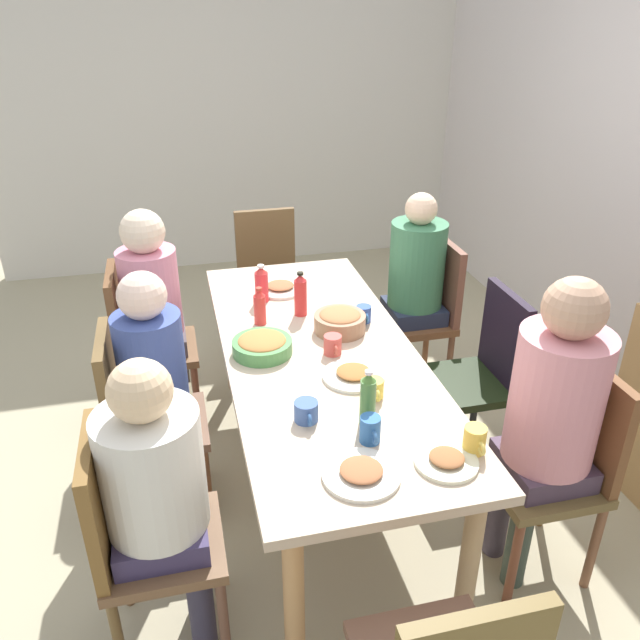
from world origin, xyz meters
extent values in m
plane|color=tan|center=(0.00, 0.00, 0.00)|extent=(7.04, 7.04, 0.00)
cube|color=silver|center=(-2.99, 0.00, 1.30)|extent=(0.12, 3.90, 2.60)
cube|color=beige|center=(0.00, 0.00, 0.70)|extent=(2.04, 0.82, 0.04)
cylinder|color=tan|center=(-0.92, -0.31, 0.34)|extent=(0.07, 0.07, 0.68)
cylinder|color=tan|center=(0.92, -0.31, 0.34)|extent=(0.07, 0.07, 0.68)
cylinder|color=tan|center=(-0.92, 0.31, 0.34)|extent=(0.07, 0.07, 0.68)
cylinder|color=tan|center=(0.92, 0.31, 0.34)|extent=(0.07, 0.07, 0.68)
cube|color=brown|center=(-0.68, 0.71, 0.44)|extent=(0.40, 0.40, 0.04)
cylinder|color=brown|center=(-0.51, 0.88, 0.21)|extent=(0.04, 0.04, 0.43)
cylinder|color=brown|center=(-0.85, 0.88, 0.21)|extent=(0.04, 0.04, 0.43)
cylinder|color=brown|center=(-0.51, 0.54, 0.21)|extent=(0.04, 0.04, 0.43)
cylinder|color=brown|center=(-0.85, 0.54, 0.21)|extent=(0.04, 0.04, 0.43)
cube|color=brown|center=(-0.68, 0.89, 0.68)|extent=(0.38, 0.04, 0.45)
cylinder|color=#342E52|center=(-0.60, 0.61, 0.23)|extent=(0.09, 0.09, 0.45)
cylinder|color=#263C50|center=(-0.76, 0.61, 0.23)|extent=(0.09, 0.09, 0.45)
cube|color=#242C44|center=(-0.68, 0.71, 0.50)|extent=(0.30, 0.30, 0.10)
cylinder|color=#3C7A54|center=(-0.68, 0.71, 0.79)|extent=(0.30, 0.30, 0.47)
sphere|color=beige|center=(-0.68, 0.71, 1.10)|extent=(0.17, 0.17, 0.17)
cube|color=brown|center=(-0.68, -0.71, 0.44)|extent=(0.40, 0.40, 0.04)
cylinder|color=brown|center=(-0.85, -0.88, 0.21)|extent=(0.04, 0.04, 0.43)
cylinder|color=brown|center=(-0.51, -0.88, 0.21)|extent=(0.04, 0.04, 0.43)
cylinder|color=brown|center=(-0.85, -0.54, 0.21)|extent=(0.04, 0.04, 0.43)
cylinder|color=brown|center=(-0.51, -0.54, 0.21)|extent=(0.04, 0.04, 0.43)
cube|color=brown|center=(-0.68, -0.89, 0.68)|extent=(0.38, 0.04, 0.45)
cylinder|color=#463C46|center=(-0.76, -0.61, 0.23)|extent=(0.09, 0.09, 0.45)
cylinder|color=#433E3A|center=(-0.60, -0.61, 0.23)|extent=(0.09, 0.09, 0.45)
cube|color=#463D42|center=(-0.68, -0.71, 0.50)|extent=(0.30, 0.30, 0.10)
cylinder|color=pink|center=(-0.68, -0.71, 0.77)|extent=(0.29, 0.29, 0.45)
sphere|color=beige|center=(-0.68, -0.71, 1.09)|extent=(0.22, 0.22, 0.22)
cube|color=black|center=(0.00, 0.71, 0.44)|extent=(0.40, 0.40, 0.04)
cylinder|color=black|center=(0.17, 0.88, 0.21)|extent=(0.04, 0.04, 0.43)
cylinder|color=black|center=(-0.17, 0.88, 0.21)|extent=(0.04, 0.04, 0.43)
cylinder|color=black|center=(0.17, 0.54, 0.21)|extent=(0.04, 0.04, 0.43)
cylinder|color=black|center=(-0.17, 0.54, 0.21)|extent=(0.04, 0.04, 0.43)
cube|color=black|center=(0.00, 0.89, 0.68)|extent=(0.38, 0.04, 0.45)
cube|color=brown|center=(0.68, 0.71, 0.44)|extent=(0.40, 0.40, 0.04)
cylinder|color=brown|center=(0.85, 0.88, 0.21)|extent=(0.04, 0.04, 0.43)
cylinder|color=brown|center=(0.51, 0.88, 0.21)|extent=(0.04, 0.04, 0.43)
cylinder|color=brown|center=(0.85, 0.54, 0.21)|extent=(0.04, 0.04, 0.43)
cylinder|color=brown|center=(0.51, 0.54, 0.21)|extent=(0.04, 0.04, 0.43)
cube|color=brown|center=(0.68, 0.89, 0.68)|extent=(0.38, 0.04, 0.45)
cylinder|color=#3B493D|center=(0.76, 0.61, 0.23)|extent=(0.09, 0.09, 0.45)
cylinder|color=#3D3542|center=(0.60, 0.61, 0.23)|extent=(0.09, 0.09, 0.45)
cube|color=#463548|center=(0.68, 0.71, 0.50)|extent=(0.30, 0.30, 0.10)
cylinder|color=pink|center=(0.68, 0.71, 0.81)|extent=(0.33, 0.33, 0.52)
sphere|color=tan|center=(0.68, 0.71, 1.17)|extent=(0.22, 0.22, 0.22)
cube|color=brown|center=(-1.32, 0.00, 0.44)|extent=(0.40, 0.40, 0.04)
cylinder|color=brown|center=(-1.49, 0.17, 0.21)|extent=(0.04, 0.04, 0.43)
cylinder|color=brown|center=(-1.49, -0.17, 0.21)|extent=(0.04, 0.04, 0.43)
cylinder|color=brown|center=(-1.15, 0.17, 0.21)|extent=(0.04, 0.04, 0.43)
cylinder|color=brown|center=(-1.15, -0.17, 0.21)|extent=(0.04, 0.04, 0.43)
cube|color=brown|center=(-1.50, 0.00, 0.68)|extent=(0.04, 0.38, 0.45)
cube|color=brown|center=(0.00, -0.71, 0.44)|extent=(0.40, 0.40, 0.04)
cylinder|color=brown|center=(-0.17, -0.88, 0.21)|extent=(0.04, 0.04, 0.43)
cylinder|color=brown|center=(0.17, -0.88, 0.21)|extent=(0.04, 0.04, 0.43)
cylinder|color=brown|center=(-0.17, -0.54, 0.21)|extent=(0.04, 0.04, 0.43)
cylinder|color=brown|center=(0.17, -0.54, 0.21)|extent=(0.04, 0.04, 0.43)
cube|color=brown|center=(0.00, -0.89, 0.68)|extent=(0.38, 0.04, 0.45)
cylinder|color=brown|center=(-0.08, -0.61, 0.23)|extent=(0.09, 0.09, 0.45)
cylinder|color=brown|center=(0.08, -0.61, 0.23)|extent=(0.09, 0.09, 0.45)
cube|color=brown|center=(0.00, -0.71, 0.50)|extent=(0.30, 0.30, 0.10)
cylinder|color=#3A4D98|center=(0.00, -0.71, 0.76)|extent=(0.28, 0.28, 0.43)
sphere|color=beige|center=(0.00, -0.71, 1.06)|extent=(0.19, 0.19, 0.19)
cube|color=brown|center=(0.68, -0.71, 0.44)|extent=(0.40, 0.40, 0.04)
cylinder|color=brown|center=(0.51, -0.88, 0.21)|extent=(0.04, 0.04, 0.43)
cylinder|color=brown|center=(0.51, -0.54, 0.21)|extent=(0.04, 0.04, 0.43)
cylinder|color=brown|center=(0.85, -0.54, 0.21)|extent=(0.04, 0.04, 0.43)
cube|color=brown|center=(0.68, -0.89, 0.68)|extent=(0.38, 0.04, 0.45)
cylinder|color=#282F4F|center=(0.60, -0.61, 0.23)|extent=(0.09, 0.09, 0.45)
cylinder|color=#363247|center=(0.76, -0.61, 0.23)|extent=(0.09, 0.09, 0.45)
cube|color=#372F53|center=(0.68, -0.71, 0.50)|extent=(0.30, 0.30, 0.10)
cylinder|color=silver|center=(0.68, -0.71, 0.76)|extent=(0.33, 0.33, 0.42)
sphere|color=beige|center=(0.68, -0.71, 1.06)|extent=(0.20, 0.20, 0.20)
cylinder|color=silver|center=(-0.67, -0.05, 0.73)|extent=(0.26, 0.26, 0.01)
ellipsoid|color=#A86640|center=(-0.67, -0.05, 0.75)|extent=(0.14, 0.14, 0.02)
cylinder|color=silver|center=(0.82, -0.06, 0.73)|extent=(0.26, 0.26, 0.01)
ellipsoid|color=#A8623D|center=(0.82, -0.06, 0.75)|extent=(0.14, 0.14, 0.02)
cylinder|color=silver|center=(0.82, 0.23, 0.73)|extent=(0.21, 0.21, 0.01)
ellipsoid|color=#9D6038|center=(0.82, 0.23, 0.75)|extent=(0.12, 0.12, 0.02)
cylinder|color=silver|center=(0.24, 0.08, 0.73)|extent=(0.25, 0.25, 0.01)
ellipsoid|color=#A96734|center=(0.24, 0.08, 0.75)|extent=(0.14, 0.14, 0.02)
cylinder|color=#966B4E|center=(-0.16, 0.13, 0.76)|extent=(0.24, 0.24, 0.08)
ellipsoid|color=#B67246|center=(-0.16, 0.13, 0.80)|extent=(0.19, 0.19, 0.04)
cylinder|color=#498947|center=(-0.04, -0.25, 0.75)|extent=(0.26, 0.26, 0.06)
ellipsoid|color=#B8763D|center=(-0.04, -0.25, 0.78)|extent=(0.21, 0.21, 0.04)
cylinder|color=#EFC046|center=(0.78, 0.35, 0.77)|extent=(0.08, 0.08, 0.10)
torus|color=#DEC152|center=(0.83, 0.35, 0.77)|extent=(0.05, 0.01, 0.05)
cylinder|color=#E5CB47|center=(0.39, 0.12, 0.76)|extent=(0.08, 0.08, 0.08)
torus|color=#E4C64F|center=(0.44, 0.12, 0.76)|extent=(0.05, 0.01, 0.05)
cylinder|color=#3B5999|center=(0.48, -0.17, 0.76)|extent=(0.09, 0.09, 0.08)
torus|color=#305895|center=(0.53, -0.17, 0.76)|extent=(0.05, 0.01, 0.05)
cylinder|color=#3150A1|center=(-0.22, 0.26, 0.76)|extent=(0.07, 0.07, 0.08)
torus|color=#2D63A0|center=(-0.18, 0.26, 0.76)|extent=(0.05, 0.01, 0.05)
cylinder|color=#2C60A6|center=(0.65, 0.02, 0.77)|extent=(0.07, 0.07, 0.10)
torus|color=#315F99|center=(0.70, 0.02, 0.77)|extent=(0.05, 0.01, 0.05)
cylinder|color=#CC4C45|center=(0.03, 0.05, 0.76)|extent=(0.08, 0.08, 0.09)
torus|color=#C54E3E|center=(0.09, 0.05, 0.76)|extent=(0.05, 0.01, 0.05)
cylinder|color=red|center=(-0.56, -0.17, 0.80)|extent=(0.07, 0.07, 0.15)
cone|color=red|center=(-0.56, -0.17, 0.89)|extent=(0.06, 0.06, 0.03)
cylinder|color=white|center=(-0.56, -0.17, 0.91)|extent=(0.03, 0.03, 0.01)
cylinder|color=red|center=(-0.36, -0.01, 0.81)|extent=(0.06, 0.06, 0.18)
cone|color=red|center=(-0.36, -0.01, 0.92)|extent=(0.05, 0.05, 0.03)
cylinder|color=black|center=(-0.36, -0.01, 0.94)|extent=(0.03, 0.03, 0.01)
cylinder|color=red|center=(-0.31, -0.21, 0.79)|extent=(0.06, 0.06, 0.14)
cone|color=red|center=(-0.31, -0.21, 0.88)|extent=(0.05, 0.05, 0.03)
cylinder|color=red|center=(-0.31, -0.21, 0.90)|extent=(0.03, 0.03, 0.01)
cylinder|color=#437538|center=(0.55, 0.04, 0.81)|extent=(0.06, 0.06, 0.18)
cone|color=#4A7B34|center=(0.55, 0.04, 0.92)|extent=(0.05, 0.05, 0.03)
cylinder|color=white|center=(0.55, 0.04, 0.94)|extent=(0.03, 0.03, 0.01)
camera|label=1|loc=(2.33, -0.56, 2.10)|focal=35.66mm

